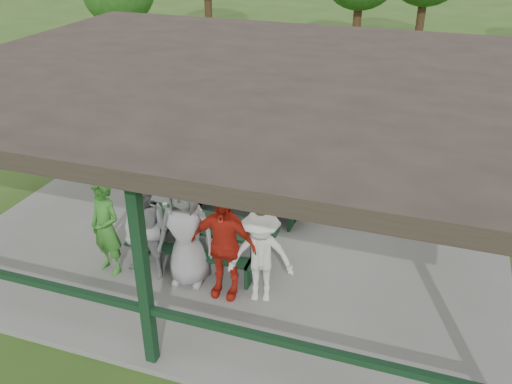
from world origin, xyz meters
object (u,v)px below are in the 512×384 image
at_px(contestant_red, 223,245).
at_px(spectator_grey, 334,167).
at_px(contestant_grey_mid, 186,232).
at_px(picnic_table_near, 204,234).
at_px(contestant_white_fedora, 261,256).
at_px(spectator_blue, 225,138).
at_px(contestant_grey_left, 146,231).
at_px(pickup_truck, 371,79).
at_px(spectator_lblue, 247,156).
at_px(farm_trailer, 303,84).
at_px(picnic_table_far, 250,188).
at_px(contestant_green, 106,228).

xyz_separation_m(contestant_red, spectator_grey, (1.01, 3.82, -0.17)).
bearing_deg(contestant_grey_mid, picnic_table_near, 86.38).
distance_m(contestant_white_fedora, spectator_blue, 4.93).
distance_m(contestant_grey_left, pickup_truck, 11.32).
distance_m(contestant_grey_mid, contestant_red, 0.71).
bearing_deg(contestant_red, contestant_white_fedora, 4.24).
xyz_separation_m(contestant_white_fedora, spectator_lblue, (-1.59, 3.79, -0.10)).
xyz_separation_m(spectator_lblue, farm_trailer, (-0.34, 6.32, -0.14)).
distance_m(picnic_table_far, farm_trailer, 7.33).
distance_m(contestant_grey_left, contestant_red, 1.43).
height_order(contestant_grey_left, spectator_blue, contestant_grey_left).
height_order(contestant_grey_mid, spectator_lblue, contestant_grey_mid).
height_order(spectator_grey, farm_trailer, spectator_grey).
bearing_deg(picnic_table_far, picnic_table_near, -95.20).
bearing_deg(spectator_blue, contestant_grey_left, 111.72).
bearing_deg(contestant_red, pickup_truck, 85.18).
bearing_deg(pickup_truck, spectator_lblue, 160.94).
xyz_separation_m(spectator_lblue, spectator_grey, (1.99, -0.02, 0.05)).
xyz_separation_m(contestant_white_fedora, farm_trailer, (-1.93, 10.10, -0.24)).
xyz_separation_m(contestant_green, contestant_grey_mid, (1.44, 0.17, 0.11)).
xyz_separation_m(contestant_grey_left, contestant_grey_mid, (0.72, 0.07, 0.08)).
xyz_separation_m(contestant_grey_mid, contestant_white_fedora, (1.31, -0.06, -0.16)).
relative_size(spectator_lblue, farm_trailer, 0.37).
bearing_deg(contestant_white_fedora, contestant_red, 172.81).
bearing_deg(contestant_grey_mid, contestant_grey_left, 178.69).
relative_size(spectator_blue, farm_trailer, 0.44).
distance_m(spectator_grey, pickup_truck, 7.33).
height_order(contestant_grey_left, pickup_truck, contestant_grey_left).
relative_size(contestant_white_fedora, spectator_lblue, 1.17).
distance_m(picnic_table_near, contestant_red, 1.23).
xyz_separation_m(picnic_table_near, spectator_blue, (-0.99, 3.53, 0.40)).
bearing_deg(contestant_grey_left, contestant_red, 6.36).
bearing_deg(pickup_truck, contestant_white_fedora, 173.51).
distance_m(picnic_table_near, contestant_green, 1.72).
bearing_deg(spectator_blue, spectator_lblue, 161.83).
bearing_deg(contestant_grey_left, spectator_lblue, 91.27).
relative_size(contestant_green, contestant_white_fedora, 1.03).
xyz_separation_m(contestant_grey_left, farm_trailer, (0.11, 10.12, -0.32)).
xyz_separation_m(picnic_table_far, contestant_grey_mid, (-0.14, -2.75, 0.51)).
height_order(picnic_table_far, spectator_lblue, spectator_lblue).
xyz_separation_m(picnic_table_near, contestant_red, (0.75, -0.86, 0.47)).
relative_size(picnic_table_far, spectator_lblue, 1.70).
distance_m(picnic_table_far, spectator_grey, 1.87).
distance_m(contestant_white_fedora, spectator_grey, 3.79).
height_order(contestant_white_fedora, spectator_blue, spectator_blue).
bearing_deg(spectator_grey, contestant_red, 83.86).
distance_m(picnic_table_far, contestant_grey_left, 2.98).
height_order(picnic_table_near, farm_trailer, farm_trailer).
bearing_deg(spectator_lblue, spectator_grey, 170.72).
height_order(contestant_green, pickup_truck, contestant_green).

